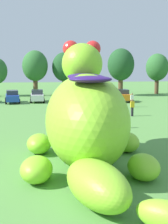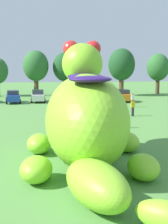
% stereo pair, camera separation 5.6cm
% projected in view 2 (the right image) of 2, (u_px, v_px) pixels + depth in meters
% --- Properties ---
extents(ground_plane, '(160.00, 160.00, 0.00)m').
position_uv_depth(ground_plane, '(82.00, 166.00, 15.57)').
color(ground_plane, '#568E42').
extents(giant_inflatable_creature, '(6.74, 12.81, 6.52)m').
position_uv_depth(giant_inflatable_creature, '(87.00, 119.00, 15.54)').
color(giant_inflatable_creature, '#8CD12D').
rests_on(giant_inflatable_creature, ground).
extents(car_blue, '(2.29, 4.27, 1.72)m').
position_uv_depth(car_blue, '(13.00, 97.00, 41.91)').
color(car_blue, '#2347B7').
rests_on(car_blue, ground).
extents(car_white, '(2.00, 4.13, 1.72)m').
position_uv_depth(car_white, '(38.00, 96.00, 42.88)').
color(car_white, white).
rests_on(car_white, ground).
extents(car_black, '(2.03, 4.15, 1.72)m').
position_uv_depth(car_black, '(68.00, 96.00, 43.25)').
color(car_black, black).
rests_on(car_black, ground).
extents(car_yellow, '(1.94, 4.10, 1.72)m').
position_uv_depth(car_yellow, '(91.00, 95.00, 43.97)').
color(car_yellow, yellow).
rests_on(car_yellow, ground).
extents(car_orange, '(1.98, 4.12, 1.72)m').
position_uv_depth(car_orange, '(122.00, 95.00, 43.40)').
color(car_orange, orange).
rests_on(car_orange, ground).
extents(tree_centre_left, '(4.22, 4.22, 7.50)m').
position_uv_depth(tree_centre_left, '(36.00, 66.00, 51.44)').
color(tree_centre_left, brown).
rests_on(tree_centre_left, ground).
extents(tree_centre, '(4.06, 4.06, 7.21)m').
position_uv_depth(tree_centre, '(65.00, 67.00, 52.30)').
color(tree_centre, brown).
rests_on(tree_centre, ground).
extents(tree_centre_right, '(4.40, 4.40, 7.81)m').
position_uv_depth(tree_centre_right, '(122.00, 65.00, 51.40)').
color(tree_centre_right, brown).
rests_on(tree_centre_right, ground).
extents(tree_mid_right, '(4.01, 4.01, 7.11)m').
position_uv_depth(tree_mid_right, '(158.00, 68.00, 55.06)').
color(tree_mid_right, brown).
rests_on(tree_mid_right, ground).
extents(spectator_near_inflatable, '(0.38, 0.26, 1.71)m').
position_uv_depth(spectator_near_inflatable, '(133.00, 108.00, 30.92)').
color(spectator_near_inflatable, black).
rests_on(spectator_near_inflatable, ground).
extents(spectator_by_cars, '(0.38, 0.26, 1.71)m').
position_uv_depth(spectator_by_cars, '(115.00, 118.00, 24.87)').
color(spectator_by_cars, '#2D334C').
rests_on(spectator_by_cars, ground).
extents(spectator_wandering, '(0.38, 0.26, 1.71)m').
position_uv_depth(spectator_wandering, '(133.00, 100.00, 37.60)').
color(spectator_wandering, '#2D334C').
rests_on(spectator_wandering, ground).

